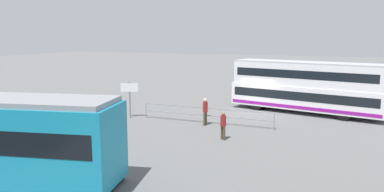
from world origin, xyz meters
name	(u,v)px	position (x,y,z in m)	size (l,w,h in m)	color
ground_plane	(254,112)	(0.00, 0.00, 0.00)	(160.00, 160.00, 0.00)	slate
double_decker_bus	(305,87)	(-3.57, -1.23, 1.97)	(11.48, 4.90, 3.87)	white
pedestrian_near_railing	(205,110)	(2.14, 5.26, 1.04)	(0.36, 0.36, 1.80)	#4C3F2D
pedestrian_crossing	(223,124)	(0.07, 8.12, 0.92)	(0.45, 0.45, 1.61)	#4C3F2D
pedestrian_railing	(206,112)	(2.27, 4.77, 0.75)	(9.14, 0.24, 1.08)	gray
info_sign	(130,93)	(7.86, 5.10, 1.82)	(1.21, 0.39, 2.59)	slate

